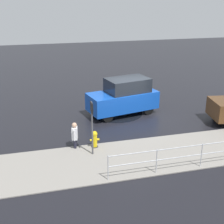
# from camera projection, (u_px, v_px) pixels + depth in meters

# --- Properties ---
(ground_plane) EXTENTS (60.00, 60.00, 0.00)m
(ground_plane) POSITION_uv_depth(u_px,v_px,m) (134.00, 119.00, 17.28)
(ground_plane) COLOR black
(kerb_strip) EXTENTS (24.00, 3.20, 0.04)m
(kerb_strip) POSITION_uv_depth(u_px,v_px,m) (165.00, 153.00, 13.47)
(kerb_strip) COLOR gray
(kerb_strip) RESTS_ON ground
(moving_hatchback) EXTENTS (4.17, 2.47, 2.06)m
(moving_hatchback) POSITION_uv_depth(u_px,v_px,m) (124.00, 97.00, 17.66)
(moving_hatchback) COLOR blue
(moving_hatchback) RESTS_ON ground
(fire_hydrant) EXTENTS (0.42, 0.31, 0.80)m
(fire_hydrant) POSITION_uv_depth(u_px,v_px,m) (95.00, 140.00, 13.85)
(fire_hydrant) COLOR gold
(fire_hydrant) RESTS_ON ground
(pedestrian) EXTENTS (0.31, 0.56, 1.22)m
(pedestrian) POSITION_uv_depth(u_px,v_px,m) (75.00, 134.00, 13.72)
(pedestrian) COLOR silver
(pedestrian) RESTS_ON ground
(metal_railing) EXTENTS (9.48, 0.04, 1.05)m
(metal_railing) POSITION_uv_depth(u_px,v_px,m) (223.00, 148.00, 12.37)
(metal_railing) COLOR #B7BABF
(metal_railing) RESTS_ON ground
(sign_post) EXTENTS (0.07, 0.44, 2.40)m
(sign_post) POSITION_uv_depth(u_px,v_px,m) (92.00, 121.00, 12.81)
(sign_post) COLOR #4C4C51
(sign_post) RESTS_ON ground
(puddle_patch) EXTENTS (3.10, 3.10, 0.01)m
(puddle_patch) POSITION_uv_depth(u_px,v_px,m) (116.00, 113.00, 18.10)
(puddle_patch) COLOR black
(puddle_patch) RESTS_ON ground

